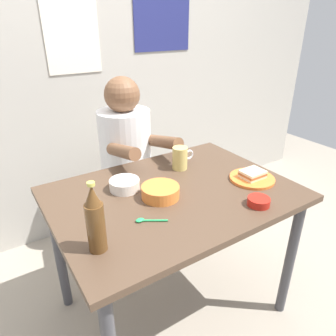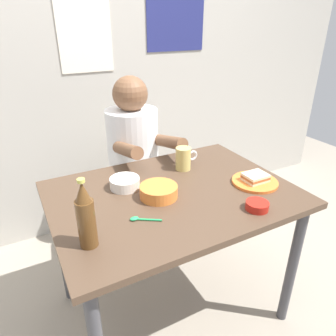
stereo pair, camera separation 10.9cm
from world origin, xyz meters
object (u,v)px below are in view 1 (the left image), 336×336
Objects in this scene: beer_bottle at (95,220)px; plate_orange at (252,178)px; beer_mug at (180,158)px; stool at (129,200)px; sandwich at (253,174)px; rice_bowl_white at (125,184)px; person_seated at (126,143)px; dining_table at (174,208)px.

plate_orange is at bearing 5.21° from beer_bottle.
stool is at bearing 103.86° from beer_mug.
sandwich is 0.63m from rice_bowl_white.
person_seated is 3.27× the size of plate_orange.
beer_mug is at bearing 48.45° from dining_table.
person_seated is at bearing 63.50° from rice_bowl_white.
beer_bottle is (-0.50, -0.81, 0.09)m from person_seated.
person_seated is at bearing 114.47° from sandwich.
sandwich reaches higher than stool.
beer_mug is 0.72m from beer_bottle.
dining_table is 0.63m from person_seated.
sandwich is at bearing -24.00° from rice_bowl_white.
beer_bottle is at bearing -121.59° from person_seated.
rice_bowl_white is at bearing 156.00° from sandwich.
sandwich is 0.42× the size of beer_bottle.
sandwich is (0.33, -0.73, 0.01)m from person_seated.
beer_mug reaches higher than rice_bowl_white.
beer_bottle reaches higher than sandwich.
beer_bottle is (-0.44, -0.19, 0.21)m from dining_table.
person_seated is 5.71× the size of beer_mug.
dining_table is 2.44× the size of stool.
sandwich is at bearing -53.33° from beer_mug.
person_seated is at bearing 104.21° from beer_mug.
stool is 0.69m from rice_bowl_white.
beer_mug is 0.48× the size of beer_bottle.
rice_bowl_white is at bearing -116.50° from person_seated.
person_seated reaches higher than beer_bottle.
beer_bottle is at bearing -174.79° from plate_orange.
sandwich is (0.39, -0.11, 0.13)m from dining_table.
person_seated is 5.14× the size of rice_bowl_white.
stool is (0.06, 0.63, -0.30)m from dining_table.
beer_mug is (-0.22, 0.30, 0.05)m from plate_orange.
beer_mug is at bearing -75.79° from person_seated.
person_seated is at bearing 58.41° from beer_bottle.
dining_table is at bearing -37.73° from rice_bowl_white.
dining_table reaches higher than stool.
beer_mug is at bearing 31.84° from beer_bottle.
rice_bowl_white is (-0.24, -0.49, 0.42)m from stool.
beer_mug is (0.11, -0.43, 0.03)m from person_seated.
beer_bottle is 0.43m from rice_bowl_white.
rice_bowl_white is at bearing -172.41° from beer_mug.
stool is 2.05× the size of plate_orange.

